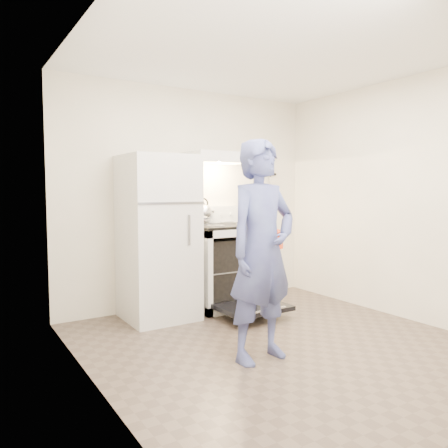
{
  "coord_description": "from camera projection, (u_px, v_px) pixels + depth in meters",
  "views": [
    {
      "loc": [
        -2.41,
        -2.73,
        1.35
      ],
      "look_at": [
        -0.05,
        1.0,
        1.0
      ],
      "focal_mm": 35.0,
      "sensor_mm": 36.0,
      "label": 1
    }
  ],
  "objects": [
    {
      "name": "person",
      "position": [
        262.0,
        251.0,
        3.42
      ],
      "size": [
        0.67,
        0.48,
        1.74
      ],
      "primitive_type": "imported",
      "rotation": [
        0.0,
        0.0,
        0.1
      ],
      "color": "navy",
      "rests_on": "floor"
    },
    {
      "name": "back_wall",
      "position": [
        191.0,
        198.0,
        5.11
      ],
      "size": [
        3.2,
        0.02,
        2.5
      ],
      "primitive_type": "cube",
      "color": "white",
      "rests_on": "ground"
    },
    {
      "name": "range_hood",
      "position": [
        219.0,
        158.0,
        4.99
      ],
      "size": [
        0.76,
        0.5,
        0.12
      ],
      "primitive_type": "cube",
      "color": "silver",
      "rests_on": "back_wall"
    },
    {
      "name": "cooktop",
      "position": [
        223.0,
        226.0,
        4.98
      ],
      "size": [
        0.76,
        0.65,
        0.03
      ],
      "primitive_type": "cube",
      "color": "black",
      "rests_on": "stove_body"
    },
    {
      "name": "dutch_oven",
      "position": [
        267.0,
        240.0,
        3.73
      ],
      "size": [
        0.35,
        0.28,
        0.23
      ],
      "primitive_type": null,
      "color": "red",
      "rests_on": "person"
    },
    {
      "name": "utensil_jar",
      "position": [
        255.0,
        216.0,
        4.99
      ],
      "size": [
        0.11,
        0.11,
        0.13
      ],
      "primitive_type": "cylinder",
      "rotation": [
        0.0,
        0.0,
        0.28
      ],
      "color": "silver",
      "rests_on": "cooktop"
    },
    {
      "name": "tea_kettle",
      "position": [
        203.0,
        211.0,
        5.09
      ],
      "size": [
        0.25,
        0.2,
        0.3
      ],
      "primitive_type": null,
      "color": "silver",
      "rests_on": "cooktop"
    },
    {
      "name": "refrigerator",
      "position": [
        158.0,
        238.0,
        4.54
      ],
      "size": [
        0.7,
        0.7,
        1.7
      ],
      "primitive_type": "cube",
      "color": "silver",
      "rests_on": "floor"
    },
    {
      "name": "backsplash",
      "position": [
        210.0,
        215.0,
        5.21
      ],
      "size": [
        0.76,
        0.07,
        0.2
      ],
      "primitive_type": "cube",
      "color": "silver",
      "rests_on": "cooktop"
    },
    {
      "name": "oven_rack",
      "position": [
        223.0,
        269.0,
        5.02
      ],
      "size": [
        0.6,
        0.52,
        0.01
      ],
      "primitive_type": "cube",
      "color": "gray",
      "rests_on": "stove_body"
    },
    {
      "name": "knife_strip",
      "position": [
        264.0,
        174.0,
        5.63
      ],
      "size": [
        0.4,
        0.02,
        0.03
      ],
      "primitive_type": "cube",
      "color": "black",
      "rests_on": "back_wall"
    },
    {
      "name": "oven_door",
      "position": [
        253.0,
        307.0,
        4.54
      ],
      "size": [
        0.7,
        0.54,
        0.04
      ],
      "primitive_type": "cube",
      "color": "black",
      "rests_on": "floor"
    },
    {
      "name": "pizza_stone",
      "position": [
        229.0,
        267.0,
        5.04
      ],
      "size": [
        0.35,
        0.35,
        0.02
      ],
      "primitive_type": "cylinder",
      "color": "#95754E",
      "rests_on": "oven_rack"
    },
    {
      "name": "floor",
      "position": [
        292.0,
        349.0,
        3.69
      ],
      "size": [
        3.6,
        3.6,
        0.0
      ],
      "primitive_type": "plane",
      "color": "brown",
      "rests_on": "ground"
    },
    {
      "name": "stove_body",
      "position": [
        223.0,
        267.0,
        5.02
      ],
      "size": [
        0.76,
        0.65,
        0.92
      ],
      "primitive_type": "cube",
      "color": "silver",
      "rests_on": "floor"
    }
  ]
}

